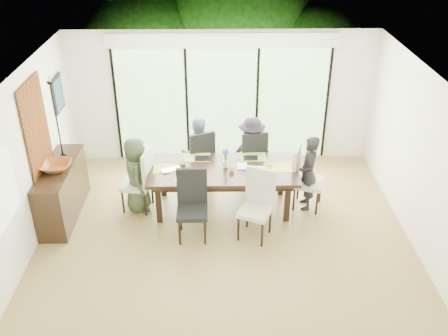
{
  "coord_description": "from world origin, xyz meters",
  "views": [
    {
      "loc": [
        -0.13,
        -6.83,
        4.98
      ],
      "look_at": [
        0.0,
        0.25,
        1.0
      ],
      "focal_mm": 40.0,
      "sensor_mm": 36.0,
      "label": 1
    }
  ],
  "objects_px": {
    "cup_b": "(232,169)",
    "cup_c": "(269,163)",
    "table_top": "(223,170)",
    "bowl": "(55,166)",
    "vase": "(226,164)",
    "chair_near_left": "(192,207)",
    "chair_far_left": "(198,156)",
    "person_far_right": "(251,151)",
    "chair_left_end": "(136,180)",
    "laptop": "(173,171)",
    "chair_near_right": "(255,207)",
    "person_right_end": "(308,173)",
    "person_left_end": "(137,175)",
    "chair_right_end": "(309,178)",
    "cup_a": "(182,162)",
    "sideboard": "(62,191)",
    "chair_far_right": "(251,156)",
    "person_far_left": "(198,152)"
  },
  "relations": [
    {
      "from": "table_top",
      "to": "bowl",
      "type": "relative_size",
      "value": 5.05
    },
    {
      "from": "cup_a",
      "to": "sideboard",
      "type": "distance_m",
      "value": 2.1
    },
    {
      "from": "chair_near_left",
      "to": "cup_a",
      "type": "height_order",
      "value": "chair_near_left"
    },
    {
      "from": "chair_far_left",
      "to": "laptop",
      "type": "bearing_deg",
      "value": 43.67
    },
    {
      "from": "chair_far_left",
      "to": "chair_left_end",
      "type": "bearing_deg",
      "value": 15.5
    },
    {
      "from": "vase",
      "to": "cup_b",
      "type": "distance_m",
      "value": 0.18
    },
    {
      "from": "table_top",
      "to": "laptop",
      "type": "distance_m",
      "value": 0.86
    },
    {
      "from": "cup_a",
      "to": "chair_near_left",
      "type": "bearing_deg",
      "value": -78.91
    },
    {
      "from": "chair_near_left",
      "to": "person_left_end",
      "type": "xyz_separation_m",
      "value": [
        -0.98,
        0.87,
        0.1
      ]
    },
    {
      "from": "vase",
      "to": "chair_near_left",
      "type": "bearing_deg",
      "value": -120.87
    },
    {
      "from": "chair_far_right",
      "to": "chair_near_right",
      "type": "bearing_deg",
      "value": 77.6
    },
    {
      "from": "chair_far_left",
      "to": "laptop",
      "type": "relative_size",
      "value": 3.33
    },
    {
      "from": "chair_right_end",
      "to": "chair_near_left",
      "type": "relative_size",
      "value": 1.0
    },
    {
      "from": "chair_far_left",
      "to": "person_left_end",
      "type": "bearing_deg",
      "value": 16.04
    },
    {
      "from": "chair_far_left",
      "to": "cup_a",
      "type": "bearing_deg",
      "value": 46.85
    },
    {
      "from": "chair_right_end",
      "to": "chair_far_left",
      "type": "relative_size",
      "value": 1.0
    },
    {
      "from": "chair_right_end",
      "to": "cup_b",
      "type": "relative_size",
      "value": 11.0
    },
    {
      "from": "chair_near_left",
      "to": "sideboard",
      "type": "distance_m",
      "value": 2.35
    },
    {
      "from": "vase",
      "to": "chair_right_end",
      "type": "bearing_deg",
      "value": -1.97
    },
    {
      "from": "chair_right_end",
      "to": "vase",
      "type": "bearing_deg",
      "value": 106.71
    },
    {
      "from": "chair_left_end",
      "to": "cup_b",
      "type": "distance_m",
      "value": 1.67
    },
    {
      "from": "person_right_end",
      "to": "person_left_end",
      "type": "bearing_deg",
      "value": -89.38
    },
    {
      "from": "cup_b",
      "to": "cup_c",
      "type": "bearing_deg",
      "value": 17.1
    },
    {
      "from": "chair_left_end",
      "to": "sideboard",
      "type": "height_order",
      "value": "chair_left_end"
    },
    {
      "from": "chair_near_left",
      "to": "person_far_right",
      "type": "bearing_deg",
      "value": 57.95
    },
    {
      "from": "cup_c",
      "to": "bowl",
      "type": "bearing_deg",
      "value": -173.98
    },
    {
      "from": "person_left_end",
      "to": "bowl",
      "type": "bearing_deg",
      "value": 93.86
    },
    {
      "from": "chair_left_end",
      "to": "chair_right_end",
      "type": "distance_m",
      "value": 3.0
    },
    {
      "from": "chair_far_left",
      "to": "cup_b",
      "type": "bearing_deg",
      "value": 98.78
    },
    {
      "from": "person_far_right",
      "to": "vase",
      "type": "distance_m",
      "value": 0.94
    },
    {
      "from": "chair_near_right",
      "to": "person_far_left",
      "type": "distance_m",
      "value": 1.95
    },
    {
      "from": "person_far_right",
      "to": "cup_b",
      "type": "distance_m",
      "value": 1.02
    },
    {
      "from": "chair_far_left",
      "to": "chair_far_right",
      "type": "height_order",
      "value": "same"
    },
    {
      "from": "chair_near_right",
      "to": "laptop",
      "type": "bearing_deg",
      "value": 174.19
    },
    {
      "from": "bowl",
      "to": "person_far_right",
      "type": "bearing_deg",
      "value": 18.52
    },
    {
      "from": "person_far_left",
      "to": "sideboard",
      "type": "relative_size",
      "value": 0.81
    },
    {
      "from": "chair_near_right",
      "to": "cup_b",
      "type": "relative_size",
      "value": 11.0
    },
    {
      "from": "person_far_right",
      "to": "cup_c",
      "type": "distance_m",
      "value": 0.79
    },
    {
      "from": "person_right_end",
      "to": "sideboard",
      "type": "height_order",
      "value": "person_right_end"
    },
    {
      "from": "chair_right_end",
      "to": "chair_far_left",
      "type": "xyz_separation_m",
      "value": [
        -1.95,
        0.85,
        0.0
      ]
    },
    {
      "from": "chair_far_left",
      "to": "person_far_right",
      "type": "xyz_separation_m",
      "value": [
        1.0,
        -0.02,
        0.1
      ]
    },
    {
      "from": "chair_left_end",
      "to": "laptop",
      "type": "bearing_deg",
      "value": 92.53
    },
    {
      "from": "chair_right_end",
      "to": "person_right_end",
      "type": "bearing_deg",
      "value": 108.69
    },
    {
      "from": "chair_near_right",
      "to": "chair_near_left",
      "type": "bearing_deg",
      "value": -156.11
    },
    {
      "from": "chair_near_right",
      "to": "sideboard",
      "type": "height_order",
      "value": "chair_near_right"
    },
    {
      "from": "chair_right_end",
      "to": "cup_c",
      "type": "height_order",
      "value": "chair_right_end"
    },
    {
      "from": "person_right_end",
      "to": "person_far_right",
      "type": "bearing_deg",
      "value": -131.13
    },
    {
      "from": "chair_far_right",
      "to": "sideboard",
      "type": "relative_size",
      "value": 0.69
    },
    {
      "from": "person_left_end",
      "to": "laptop",
      "type": "height_order",
      "value": "person_left_end"
    },
    {
      "from": "chair_far_right",
      "to": "chair_near_right",
      "type": "distance_m",
      "value": 1.72
    }
  ]
}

